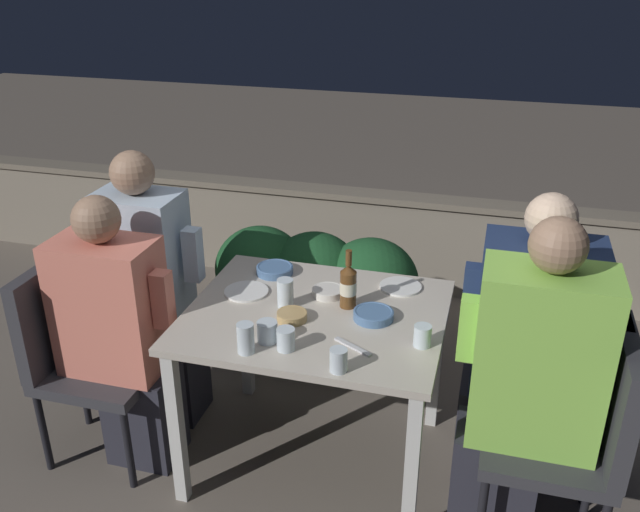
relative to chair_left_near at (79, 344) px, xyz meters
name	(u,v)px	position (x,y,z in m)	size (l,w,h in m)	color
ground_plane	(316,457)	(1.01, 0.17, -0.53)	(16.00, 16.00, 0.00)	#665B51
parapet_wall	(389,240)	(1.01, 1.92, -0.21)	(9.00, 0.18, 0.64)	gray
dining_table	(316,332)	(1.01, 0.17, 0.12)	(1.03, 0.86, 0.75)	#BCB2A3
planter_hedge	(315,290)	(0.77, 0.98, -0.13)	(1.10, 0.47, 0.73)	brown
chair_left_near	(79,344)	(0.00, 0.00, 0.00)	(0.47, 0.47, 0.90)	#333338
person_coral_top	(120,335)	(0.21, 0.00, 0.08)	(0.49, 0.26, 1.22)	#282833
chair_left_far	(116,308)	(-0.01, 0.32, 0.00)	(0.47, 0.47, 0.90)	#333338
person_blue_shirt	(152,290)	(0.19, 0.32, 0.13)	(0.47, 0.26, 1.31)	#282833
chair_right_near	(581,425)	(2.04, 0.00, 0.00)	(0.47, 0.47, 0.90)	#333338
person_green_blouse	(526,388)	(1.83, 0.00, 0.12)	(0.51, 0.26, 1.31)	#282833
chair_right_far	(574,377)	(2.03, 0.30, 0.00)	(0.47, 0.47, 0.90)	#333338
person_navy_jumper	(523,346)	(1.82, 0.30, 0.11)	(0.51, 0.26, 1.29)	#282833
beer_bottle	(348,285)	(1.12, 0.25, 0.31)	(0.07, 0.07, 0.25)	brown
plate_0	(401,287)	(1.30, 0.47, 0.22)	(0.18, 0.18, 0.01)	white
plate_1	(246,292)	(0.68, 0.25, 0.22)	(0.19, 0.19, 0.01)	white
bowl_0	(292,315)	(0.93, 0.09, 0.23)	(0.12, 0.12, 0.03)	tan
bowl_1	(373,314)	(1.24, 0.18, 0.23)	(0.16, 0.16, 0.04)	#4C709E
bowl_2	(275,269)	(0.73, 0.46, 0.23)	(0.16, 0.16, 0.04)	#4C709E
bowl_3	(328,291)	(1.02, 0.33, 0.23)	(0.13, 0.13, 0.03)	silver
glass_cup_0	(285,293)	(0.87, 0.19, 0.27)	(0.07, 0.07, 0.12)	silver
glass_cup_1	(267,332)	(0.89, -0.08, 0.25)	(0.08, 0.08, 0.08)	silver
glass_cup_2	(246,338)	(0.84, -0.17, 0.27)	(0.06, 0.06, 0.11)	silver
glass_cup_3	(422,336)	(1.45, 0.04, 0.25)	(0.07, 0.07, 0.08)	silver
glass_cup_4	(286,339)	(0.98, -0.12, 0.26)	(0.07, 0.07, 0.08)	silver
glass_cup_5	(338,360)	(1.19, -0.20, 0.26)	(0.06, 0.06, 0.09)	silver
fork_0	(353,347)	(1.21, -0.04, 0.22)	(0.16, 0.10, 0.01)	silver
potted_plant	(121,281)	(-0.29, 0.80, -0.13)	(0.30, 0.30, 0.66)	#9E5638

